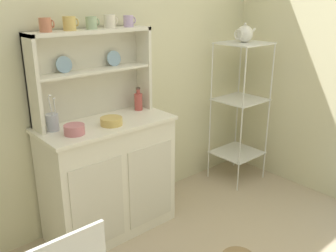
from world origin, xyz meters
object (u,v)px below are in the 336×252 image
at_px(cup_terracotta_0, 45,25).
at_px(hutch_cabinet, 109,176).
at_px(jam_bottle, 138,101).
at_px(bowl_mixing_large, 74,130).
at_px(hutch_shelf_unit, 90,67).
at_px(bakers_rack, 240,99).
at_px(utensil_jar, 52,122).
at_px(porcelain_teapot, 245,34).

bearing_deg(cup_terracotta_0, hutch_cabinet, -21.98).
bearing_deg(hutch_cabinet, jam_bottle, 14.08).
distance_m(bowl_mixing_large, jam_bottle, 0.64).
height_order(hutch_cabinet, jam_bottle, jam_bottle).
height_order(hutch_shelf_unit, jam_bottle, hutch_shelf_unit).
relative_size(bakers_rack, utensil_jar, 5.33).
height_order(hutch_cabinet, utensil_jar, utensil_jar).
bearing_deg(hutch_shelf_unit, cup_terracotta_0, -172.67).
relative_size(hutch_cabinet, utensil_jar, 3.87).
xyz_separation_m(cup_terracotta_0, porcelain_teapot, (1.67, -0.19, -0.14)).
xyz_separation_m(hutch_cabinet, bakers_rack, (1.37, -0.07, 0.35)).
bearing_deg(bakers_rack, hutch_shelf_unit, 170.53).
height_order(hutch_shelf_unit, porcelain_teapot, hutch_shelf_unit).
relative_size(hutch_cabinet, cup_terracotta_0, 10.72).
bearing_deg(bowl_mixing_large, jam_bottle, 14.53).
bearing_deg(bowl_mixing_large, utensil_jar, 115.63).
relative_size(bowl_mixing_large, utensil_jar, 0.53).
xyz_separation_m(bakers_rack, jam_bottle, (-1.03, 0.15, 0.14)).
relative_size(bakers_rack, porcelain_teapot, 5.52).
xyz_separation_m(hutch_shelf_unit, cup_terracotta_0, (-0.30, -0.04, 0.29)).
distance_m(cup_terracotta_0, bowl_mixing_large, 0.65).
bearing_deg(bakers_rack, bowl_mixing_large, -179.80).
distance_m(cup_terracotta_0, jam_bottle, 0.87).
bearing_deg(utensil_jar, bowl_mixing_large, -64.37).
distance_m(bakers_rack, porcelain_teapot, 0.58).
xyz_separation_m(hutch_shelf_unit, utensil_jar, (-0.34, -0.08, -0.30)).
distance_m(hutch_cabinet, jam_bottle, 0.60).
relative_size(bakers_rack, bowl_mixing_large, 9.98).
height_order(hutch_cabinet, porcelain_teapot, porcelain_teapot).
distance_m(hutch_cabinet, cup_terracotta_0, 1.12).
height_order(cup_terracotta_0, utensil_jar, cup_terracotta_0).
distance_m(hutch_shelf_unit, cup_terracotta_0, 0.42).
distance_m(bakers_rack, jam_bottle, 1.05).
height_order(bakers_rack, jam_bottle, bakers_rack).
bearing_deg(jam_bottle, porcelain_teapot, -8.52).
xyz_separation_m(hutch_shelf_unit, jam_bottle, (0.34, -0.07, -0.29)).
bearing_deg(hutch_cabinet, bowl_mixing_large, -164.90).
xyz_separation_m(hutch_cabinet, cup_terracotta_0, (-0.30, 0.12, 1.07)).
relative_size(jam_bottle, porcelain_teapot, 0.74).
height_order(bowl_mixing_large, jam_bottle, jam_bottle).
height_order(hutch_shelf_unit, utensil_jar, hutch_shelf_unit).
height_order(bakers_rack, utensil_jar, bakers_rack).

